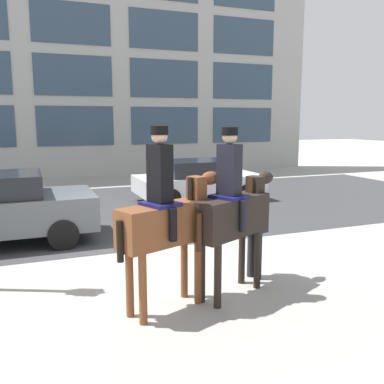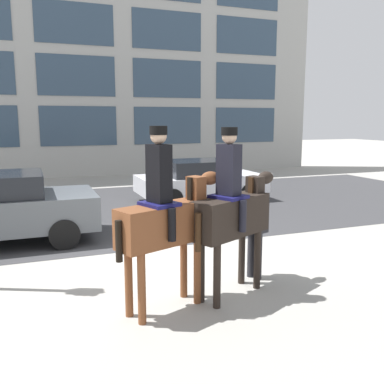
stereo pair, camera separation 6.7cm
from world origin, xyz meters
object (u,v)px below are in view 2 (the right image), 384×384
Objects in this scene: mounted_horse_companion at (233,211)px; pedestrian_bystander at (255,223)px; mounted_horse_lead at (166,218)px; street_car_far_lane at (200,180)px.

mounted_horse_companion is 0.89m from pedestrian_bystander.
mounted_horse_lead is 1.91m from pedestrian_bystander.
pedestrian_bystander is at bearing -1.92° from mounted_horse_lead.
pedestrian_bystander is at bearing 9.21° from mounted_horse_companion.
street_car_far_lane is at bearing 43.78° from mounted_horse_lead.
mounted_horse_lead is at bearing -115.24° from street_car_far_lane.
mounted_horse_companion is 1.55× the size of pedestrian_bystander.
mounted_horse_lead is 1.12m from mounted_horse_companion.
mounted_horse_lead reaches higher than pedestrian_bystander.
mounted_horse_companion is (1.11, 0.14, -0.02)m from mounted_horse_lead.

